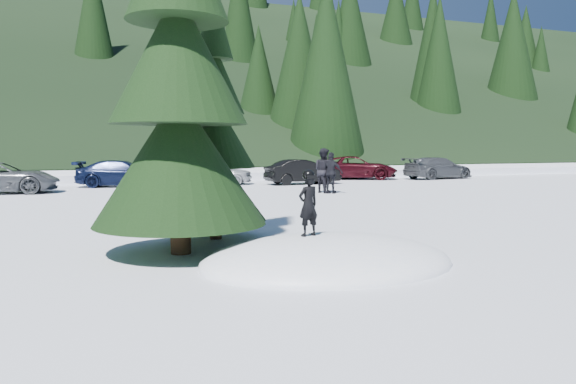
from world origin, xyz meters
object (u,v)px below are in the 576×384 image
object	(u,v)px
spruce_tall	(178,75)
child_skier	(308,205)
car_5	(303,172)
adult_0	(324,171)
car_6	(355,168)
car_4	(215,172)
car_3	(123,174)
spruce_short	(215,142)
car_7	(438,168)
adult_1	(331,173)

from	to	relation	value
spruce_tall	child_skier	distance (m)	3.41
car_5	adult_0	bearing A→B (deg)	164.13
adult_0	car_6	size ratio (longest dim) A/B	0.39
spruce_tall	car_4	bearing A→B (deg)	74.55
child_skier	car_3	distance (m)	19.53
spruce_tall	child_skier	bearing A→B (deg)	-40.89
spruce_short	car_4	xyz separation A→B (m)	(3.96, 16.54, -1.46)
car_3	car_5	bearing A→B (deg)	-83.58
child_skier	car_3	world-z (taller)	child_skier
spruce_short	car_5	bearing A→B (deg)	61.34
spruce_tall	adult_0	size ratio (longest dim) A/B	4.54
child_skier	car_5	size ratio (longest dim) A/B	0.27
spruce_tall	child_skier	world-z (taller)	spruce_tall
spruce_tall	adult_0	distance (m)	14.00
car_4	car_5	size ratio (longest dim) A/B	0.97
car_3	car_5	distance (m)	8.97
child_skier	car_6	size ratio (longest dim) A/B	0.22
adult_0	car_4	xyz separation A→B (m)	(-3.08, 6.72, -0.30)
car_5	car_7	world-z (taller)	car_7
adult_1	car_6	world-z (taller)	adult_1
child_skier	adult_0	bearing A→B (deg)	-129.62
car_3	car_4	xyz separation A→B (m)	(4.63, 0.13, 0.00)
car_5	adult_1	bearing A→B (deg)	166.60
adult_0	car_5	xyz separation A→B (m)	(1.15, 5.17, -0.31)
car_7	car_4	bearing A→B (deg)	80.74
spruce_short	car_6	world-z (taller)	spruce_short
car_7	car_6	bearing A→B (deg)	64.82
car_6	spruce_tall	bearing A→B (deg)	169.16
spruce_short	car_4	distance (m)	17.07
car_4	car_6	bearing A→B (deg)	-57.85
child_skier	car_4	xyz separation A→B (m)	(3.06, 19.59, -0.37)
car_7	car_3	bearing A→B (deg)	81.35
adult_0	adult_1	world-z (taller)	adult_0
car_3	car_5	world-z (taller)	car_5
car_6	car_7	distance (m)	5.01
adult_1	car_5	xyz separation A→B (m)	(0.99, 5.58, -0.22)
spruce_tall	car_3	distance (m)	18.02
spruce_tall	car_4	world-z (taller)	spruce_tall
child_skier	car_4	world-z (taller)	child_skier
spruce_short	adult_0	world-z (taller)	spruce_short
adult_0	car_6	world-z (taller)	adult_0
car_3	car_6	bearing A→B (deg)	-68.54
car_7	spruce_tall	bearing A→B (deg)	125.36
spruce_short	child_skier	world-z (taller)	spruce_short
child_skier	car_5	xyz separation A→B (m)	(7.29, 18.03, -0.37)
car_7	car_5	bearing A→B (deg)	89.87
car_4	spruce_short	bearing A→B (deg)	-169.42
car_7	spruce_short	bearing A→B (deg)	124.60
car_5	car_6	world-z (taller)	car_6
spruce_short	adult_0	bearing A→B (deg)	54.36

